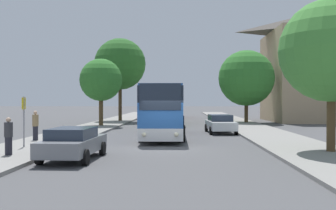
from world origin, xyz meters
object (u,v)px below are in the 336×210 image
object	(u,v)px
parked_car_right_near	(220,123)
pedestrian_waiting_far	(35,125)
bus_middle	(170,107)
parked_car_left_curb	(73,143)
tree_right_near	(331,51)
tree_left_far	(120,64)
tree_left_near	(101,80)
bus_rear	(171,105)
bus_stop_sign	(24,116)
pedestrian_waiting_near	(9,136)
tree_right_mid	(246,78)
bus_front	(164,110)

from	to	relation	value
parked_car_right_near	pedestrian_waiting_far	world-z (taller)	pedestrian_waiting_far
bus_middle	parked_car_left_curb	bearing A→B (deg)	-98.97
pedestrian_waiting_far	tree_right_near	bearing A→B (deg)	-28.50
tree_left_far	tree_left_near	bearing A→B (deg)	-92.93
parked_car_left_curb	parked_car_right_near	distance (m)	15.74
bus_rear	bus_middle	bearing A→B (deg)	-90.11
bus_middle	tree_left_near	size ratio (longest dim) A/B	1.71
bus_stop_sign	tree_left_near	distance (m)	17.41
bus_stop_sign	pedestrian_waiting_near	world-z (taller)	bus_stop_sign
bus_rear	parked_car_right_near	world-z (taller)	bus_rear
parked_car_left_curb	bus_stop_sign	size ratio (longest dim) A/B	1.79
tree_right_near	tree_right_mid	xyz separation A→B (m)	(0.08, 24.44, 0.12)
pedestrian_waiting_far	bus_stop_sign	bearing A→B (deg)	-91.10
pedestrian_waiting_near	tree_left_far	world-z (taller)	tree_left_far
pedestrian_waiting_near	tree_right_near	xyz separation A→B (m)	(14.39, 1.76, 3.85)
parked_car_right_near	tree_left_far	world-z (taller)	tree_left_far
tree_left_far	tree_right_mid	size ratio (longest dim) A/B	1.23
bus_rear	parked_car_right_near	xyz separation A→B (m)	(4.53, -26.97, -1.08)
bus_rear	tree_left_near	distance (m)	21.38
pedestrian_waiting_far	tree_left_near	bearing A→B (deg)	73.42
bus_front	tree_right_mid	bearing A→B (deg)	61.66
parked_car_left_curb	tree_left_far	size ratio (longest dim) A/B	0.48
parked_car_right_near	tree_right_mid	bearing A→B (deg)	-110.81
bus_rear	parked_car_left_curb	world-z (taller)	bus_rear
pedestrian_waiting_far	bus_rear	bearing A→B (deg)	65.97
bus_front	tree_right_mid	size ratio (longest dim) A/B	1.53
bus_middle	tree_right_mid	distance (m)	8.87
bus_rear	tree_left_near	xyz separation A→B (m)	(-6.06, -20.34, 2.61)
bus_middle	bus_rear	bearing A→B (deg)	89.88
bus_stop_sign	tree_left_far	size ratio (longest dim) A/B	0.27
parked_car_left_curb	tree_left_near	world-z (taller)	tree_left_near
pedestrian_waiting_far	tree_right_near	xyz separation A→B (m)	(15.59, -4.53, 3.78)
bus_middle	bus_stop_sign	bearing A→B (deg)	-108.51
bus_stop_sign	parked_car_left_curb	bearing A→B (deg)	-43.47
pedestrian_waiting_near	bus_rear	bearing A→B (deg)	145.49
bus_stop_sign	tree_right_near	bearing A→B (deg)	-4.65
tree_left_far	tree_right_near	world-z (taller)	tree_left_far
tree_left_near	bus_stop_sign	bearing A→B (deg)	-91.27
parked_car_left_curb	tree_right_mid	distance (m)	29.21
tree_right_mid	tree_right_near	bearing A→B (deg)	-90.19
bus_rear	pedestrian_waiting_far	bearing A→B (deg)	-103.16
bus_rear	tree_right_mid	distance (m)	16.96
tree_left_near	tree_right_near	distance (m)	23.47
parked_car_right_near	tree_right_mid	distance (m)	13.94
parked_car_right_near	tree_left_far	distance (m)	19.34
bus_middle	pedestrian_waiting_near	xyz separation A→B (m)	(-6.26, -25.13, -0.80)
pedestrian_waiting_near	tree_right_near	distance (m)	15.00
tree_right_near	tree_right_mid	size ratio (longest dim) A/B	0.91
bus_front	pedestrian_waiting_far	xyz separation A→B (m)	(-7.43, -4.10, -0.81)
bus_stop_sign	bus_front	bearing A→B (deg)	47.59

